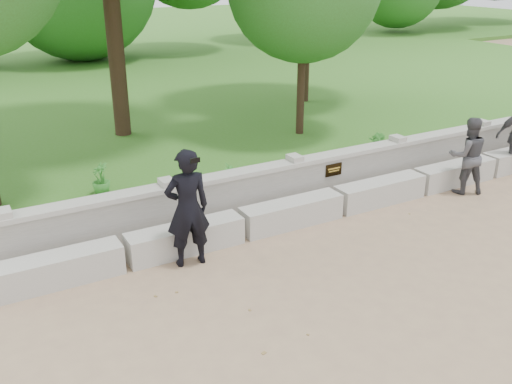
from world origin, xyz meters
The scene contains 10 objects.
ground centered at (0.00, 0.00, 0.00)m, with size 80.00×80.00×0.00m, color #987D5D.
lawn centered at (0.00, 14.00, 0.12)m, with size 40.00×22.00×0.25m, color #336C19.
concrete_bench centered at (0.00, 1.90, 0.22)m, with size 11.90×0.45×0.45m.
parapet_wall centered at (0.00, 2.60, 0.46)m, with size 12.50×0.35×0.90m.
man_main centered at (-3.10, 1.51, 0.92)m, with size 0.72×0.64×1.84m.
visitor_left centered at (2.82, 1.50, 0.77)m, with size 0.93×0.85×1.54m.
shrub_a centered at (-1.49, 3.30, 0.53)m, with size 0.29×0.20×0.55m, color #347F2B.
shrub_b centered at (2.14, 3.30, 0.55)m, with size 0.33×0.27×0.60m, color #347F2B.
shrub_c centered at (2.15, 3.30, 0.51)m, with size 0.46×0.40×0.51m, color #347F2B.
shrub_d centered at (-3.66, 4.32, 0.56)m, with size 0.34×0.31×0.61m, color #347F2B.
Camera 1 is at (-6.00, -5.69, 4.33)m, focal length 40.00 mm.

